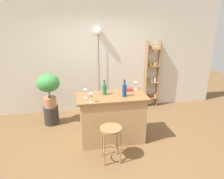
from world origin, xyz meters
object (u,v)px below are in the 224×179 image
at_px(plant_stool, 51,115).
at_px(bottle_sauce_amber, 124,90).
at_px(spice_shelf, 152,74).
at_px(wine_glass_right, 91,96).
at_px(bar_stool, 111,136).
at_px(wine_glass_left, 85,92).
at_px(cookbook, 128,89).
at_px(potted_plant, 48,86).
at_px(wine_glass_center, 136,84).
at_px(pendant_globe_light, 98,33).
at_px(bottle_olive_oil, 104,89).

height_order(plant_stool, bottle_sauce_amber, bottle_sauce_amber).
distance_m(spice_shelf, wine_glass_right, 2.53).
distance_m(bar_stool, wine_glass_left, 0.93).
height_order(plant_stool, cookbook, cookbook).
xyz_separation_m(bottle_sauce_amber, wine_glass_right, (-0.65, -0.18, -0.01)).
relative_size(plant_stool, wine_glass_right, 2.61).
bearing_deg(plant_stool, potted_plant, 0.00).
bearing_deg(wine_glass_center, plant_stool, 159.56).
bearing_deg(wine_glass_left, wine_glass_right, -71.02).
xyz_separation_m(potted_plant, pendant_globe_light, (1.20, 0.62, 1.09)).
height_order(bottle_sauce_amber, pendant_globe_light, pendant_globe_light).
bearing_deg(bottle_olive_oil, cookbook, 18.27).
bearing_deg(wine_glass_left, wine_glass_center, 14.85).
bearing_deg(wine_glass_center, spice_shelf, 55.89).
bearing_deg(wine_glass_left, potted_plant, 128.58).
bearing_deg(bottle_sauce_amber, wine_glass_right, -164.15).
height_order(plant_stool, bottle_olive_oil, bottle_olive_oil).
height_order(bottle_olive_oil, wine_glass_right, bottle_olive_oil).
distance_m(bar_stool, bottle_sauce_amber, 0.89).
relative_size(plant_stool, wine_glass_center, 2.61).
distance_m(wine_glass_left, cookbook, 0.92).
relative_size(spice_shelf, pendant_globe_light, 0.84).
distance_m(bottle_sauce_amber, wine_glass_center, 0.45).
xyz_separation_m(bar_stool, bottle_sauce_amber, (0.36, 0.57, 0.59)).
bearing_deg(bottle_olive_oil, wine_glass_left, -163.01).
height_order(bottle_sauce_amber, cookbook, bottle_sauce_amber).
bearing_deg(spice_shelf, bottle_olive_oil, -136.90).
relative_size(bottle_sauce_amber, cookbook, 1.54).
bearing_deg(wine_glass_center, wine_glass_right, -152.01).
bearing_deg(plant_stool, wine_glass_right, -54.72).
relative_size(bar_stool, pendant_globe_light, 0.29).
xyz_separation_m(wine_glass_right, cookbook, (0.79, 0.51, -0.10)).
bearing_deg(bar_stool, plant_stool, 125.55).
bearing_deg(potted_plant, bottle_sauce_amber, -33.92).
relative_size(spice_shelf, cookbook, 8.59).
relative_size(plant_stool, bottle_olive_oil, 1.52).
bearing_deg(pendant_globe_light, wine_glass_left, -106.15).
xyz_separation_m(wine_glass_left, cookbook, (0.87, 0.28, -0.10)).
xyz_separation_m(wine_glass_left, wine_glass_right, (0.08, -0.23, 0.00)).
distance_m(bar_stool, bottle_olive_oil, 0.93).
bearing_deg(cookbook, wine_glass_center, 4.19).
distance_m(wine_glass_right, pendant_globe_light, 2.06).
height_order(bar_stool, plant_stool, bar_stool).
bearing_deg(bar_stool, wine_glass_right, 126.38).
relative_size(bottle_sauce_amber, wine_glass_center, 1.97).
relative_size(plant_stool, potted_plant, 0.56).
relative_size(spice_shelf, bottle_sauce_amber, 5.58).
xyz_separation_m(plant_stool, cookbook, (1.63, -0.66, 0.74)).
xyz_separation_m(plant_stool, wine_glass_left, (0.75, -0.94, 0.84)).
distance_m(wine_glass_left, wine_glass_right, 0.25).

